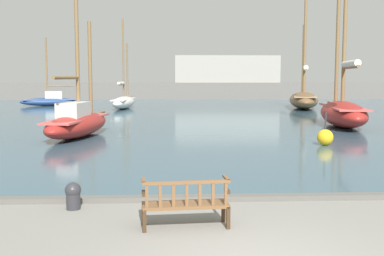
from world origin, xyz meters
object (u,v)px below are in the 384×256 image
(sailboat_mid_starboard, at_px, (78,121))
(sailboat_nearest_port, at_px, (304,98))
(park_bench, at_px, (186,203))
(sailboat_far_starboard, at_px, (124,101))
(sailboat_nearest_starboard, at_px, (343,110))
(sailboat_distant_harbor, at_px, (50,100))
(channel_buoy, at_px, (325,137))
(mooring_bollard, at_px, (73,195))

(sailboat_mid_starboard, distance_m, sailboat_nearest_port, 25.10)
(park_bench, height_order, sailboat_far_starboard, sailboat_far_starboard)
(park_bench, distance_m, sailboat_mid_starboard, 13.99)
(sailboat_nearest_starboard, bearing_deg, sailboat_distant_harbor, 136.17)
(park_bench, distance_m, channel_buoy, 11.58)
(mooring_bollard, bearing_deg, channel_buoy, 46.44)
(sailboat_nearest_port, bearing_deg, mooring_bollard, -113.64)
(mooring_bollard, relative_size, channel_buoy, 0.43)
(park_bench, relative_size, sailboat_far_starboard, 0.22)
(sailboat_mid_starboard, distance_m, mooring_bollard, 12.11)
(sailboat_mid_starboard, distance_m, channel_buoy, 10.86)
(park_bench, xyz_separation_m, sailboat_nearest_starboard, (9.21, 17.21, 0.51))
(park_bench, xyz_separation_m, sailboat_far_starboard, (-4.24, 32.91, 0.24))
(sailboat_nearest_starboard, height_order, sailboat_mid_starboard, sailboat_nearest_starboard)
(sailboat_distant_harbor, xyz_separation_m, sailboat_far_starboard, (7.33, -4.25, 0.10))
(sailboat_nearest_starboard, distance_m, sailboat_nearest_port, 15.64)
(sailboat_far_starboard, distance_m, sailboat_nearest_starboard, 20.67)
(sailboat_mid_starboard, bearing_deg, sailboat_distant_harbor, 106.55)
(sailboat_far_starboard, bearing_deg, sailboat_nearest_port, -0.73)
(sailboat_distant_harbor, xyz_separation_m, sailboat_mid_starboard, (7.10, -23.90, 0.16))
(channel_buoy, bearing_deg, sailboat_distant_harbor, 122.69)
(sailboat_nearest_port, bearing_deg, channel_buoy, -103.65)
(sailboat_far_starboard, xyz_separation_m, sailboat_nearest_starboard, (13.45, -15.69, 0.27))
(sailboat_far_starboard, height_order, mooring_bollard, sailboat_far_starboard)
(sailboat_distant_harbor, height_order, sailboat_nearest_starboard, sailboat_nearest_starboard)
(sailboat_distant_harbor, relative_size, sailboat_mid_starboard, 0.87)
(sailboat_mid_starboard, bearing_deg, park_bench, -71.39)
(park_bench, relative_size, sailboat_nearest_starboard, 0.16)
(sailboat_nearest_starboard, xyz_separation_m, mooring_bollard, (-11.54, -15.86, -0.67))
(mooring_bollard, height_order, channel_buoy, channel_buoy)
(park_bench, distance_m, sailboat_far_starboard, 33.18)
(park_bench, distance_m, sailboat_nearest_starboard, 19.53)
(sailboat_nearest_starboard, distance_m, sailboat_mid_starboard, 14.24)
(park_bench, bearing_deg, sailboat_nearest_starboard, 61.85)
(sailboat_far_starboard, bearing_deg, sailboat_distant_harbor, 149.86)
(sailboat_far_starboard, height_order, sailboat_mid_starboard, sailboat_far_starboard)
(mooring_bollard, bearing_deg, sailboat_distant_harbor, 104.47)
(sailboat_distant_harbor, relative_size, sailboat_far_starboard, 0.84)
(sailboat_far_starboard, relative_size, sailboat_mid_starboard, 1.04)
(sailboat_nearest_port, bearing_deg, park_bench, -109.21)
(sailboat_nearest_starboard, bearing_deg, channel_buoy, -114.74)
(sailboat_nearest_starboard, xyz_separation_m, channel_buoy, (-3.33, -7.24, -0.57))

